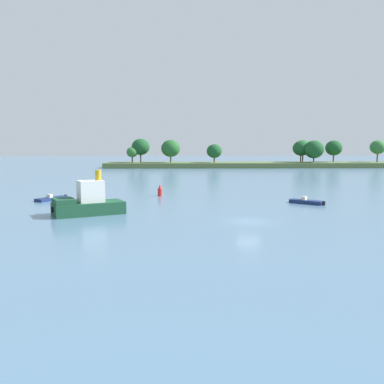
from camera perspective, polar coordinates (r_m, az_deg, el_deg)
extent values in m
plane|color=slate|center=(50.07, 7.18, -3.71)|extent=(400.00, 400.00, 0.00)
cube|color=#566B3D|center=(147.58, 7.81, 3.42)|extent=(95.82, 11.39, 1.58)
cylinder|color=#513823|center=(145.44, -7.55, 4.07)|extent=(0.44, 0.44, 1.90)
ellipsoid|color=#2D6B33|center=(145.35, -7.56, 5.01)|extent=(3.61, 3.61, 3.25)
cylinder|color=#513823|center=(146.89, -6.49, 4.26)|extent=(0.44, 0.44, 2.67)
ellipsoid|color=#194C23|center=(146.78, -6.50, 5.68)|extent=(5.78, 5.78, 5.20)
cylinder|color=#513823|center=(145.18, -2.70, 4.15)|extent=(0.44, 0.44, 2.11)
ellipsoid|color=#235B28|center=(145.07, -2.71, 5.52)|extent=(6.05, 6.05, 5.44)
cylinder|color=#513823|center=(144.83, 2.82, 4.07)|extent=(0.44, 0.44, 1.72)
ellipsoid|color=#194C23|center=(144.73, 2.83, 5.18)|extent=(4.86, 4.86, 4.38)
cylinder|color=#513823|center=(151.76, 13.56, 4.13)|extent=(0.44, 0.44, 2.36)
ellipsoid|color=#194C23|center=(151.67, 13.59, 5.39)|extent=(5.39, 5.39, 4.85)
cylinder|color=#513823|center=(153.19, 13.80, 4.16)|extent=(0.44, 0.44, 2.45)
ellipsoid|color=#2D6B33|center=(153.08, 13.84, 5.46)|extent=(5.60, 5.60, 5.04)
cylinder|color=#513823|center=(150.54, 15.10, 3.94)|extent=(0.44, 0.44, 1.67)
ellipsoid|color=#194C23|center=(150.43, 15.14, 5.22)|extent=(6.34, 6.34, 5.70)
cylinder|color=#513823|center=(156.15, 17.42, 4.08)|extent=(0.44, 0.44, 2.39)
ellipsoid|color=#194C23|center=(156.06, 17.46, 5.33)|extent=(5.49, 5.49, 4.94)
cylinder|color=#513823|center=(160.03, 22.35, 4.03)|extent=(0.44, 0.44, 2.88)
ellipsoid|color=#2D6B33|center=(159.94, 22.40, 5.26)|extent=(4.98, 4.98, 4.49)
cube|color=#19472D|center=(55.58, -12.91, -2.02)|extent=(8.97, 6.79, 1.49)
cube|color=#19472D|center=(54.80, -15.87, -1.12)|extent=(3.47, 3.88, 0.60)
cube|color=white|center=(55.38, -12.67, 0.09)|extent=(3.60, 3.33, 2.60)
cylinder|color=gold|center=(55.44, -11.78, 2.09)|extent=(0.70, 0.70, 1.20)
cylinder|color=black|center=(54.69, -17.21, -2.13)|extent=(0.58, 0.76, 0.70)
cube|color=navy|center=(65.29, 14.27, -1.22)|extent=(4.57, 4.11, 0.50)
cube|color=beige|center=(65.37, 14.00, -0.76)|extent=(0.84, 0.87, 0.50)
cube|color=black|center=(64.33, 16.33, -1.37)|extent=(0.42, 0.42, 0.56)
cube|color=navy|center=(70.06, -17.30, -0.82)|extent=(4.19, 5.05, 0.43)
cube|color=white|center=(69.77, -17.55, -0.48)|extent=(0.96, 0.88, 0.50)
cube|color=black|center=(71.75, -15.66, -0.54)|extent=(0.42, 0.41, 0.56)
cylinder|color=red|center=(71.94, -4.07, -0.04)|extent=(0.70, 0.70, 1.20)
cone|color=red|center=(71.84, -4.08, 0.72)|extent=(0.49, 0.49, 0.70)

